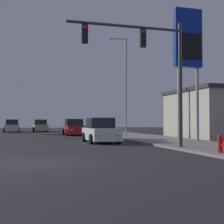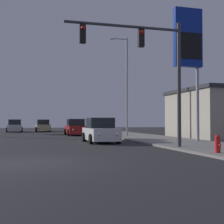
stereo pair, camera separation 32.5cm
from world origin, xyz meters
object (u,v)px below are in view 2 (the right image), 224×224
object	(u,v)px
traffic_light_mast	(149,58)
gas_station_sign	(188,45)
car_tan	(43,126)
car_red	(76,128)
street_lamp	(126,81)
car_silver	(15,126)
fire_hydrant	(218,144)
car_white	(100,131)

from	to	relation	value
traffic_light_mast	gas_station_sign	world-z (taller)	gas_station_sign
car_tan	car_red	world-z (taller)	same
car_red	street_lamp	distance (m)	7.65
car_tan	traffic_light_mast	bearing A→B (deg)	96.09
car_silver	car_red	distance (m)	13.72
car_tan	traffic_light_mast	size ratio (longest dim) A/B	0.67
car_silver	car_tan	distance (m)	3.79
car_red	car_tan	bearing A→B (deg)	-77.35
gas_station_sign	car_red	bearing A→B (deg)	113.67
car_silver	gas_station_sign	distance (m)	28.62
car_red	traffic_light_mast	world-z (taller)	traffic_light_mast
street_lamp	fire_hydrant	size ratio (longest dim) A/B	11.84
street_lamp	traffic_light_mast	bearing A→B (deg)	-101.88
street_lamp	gas_station_sign	xyz separation A→B (m)	(1.89, -8.15, 1.50)
car_red	traffic_light_mast	distance (m)	17.74
car_silver	car_tan	size ratio (longest dim) A/B	1.00
car_tan	gas_station_sign	world-z (taller)	gas_station_sign
traffic_light_mast	fire_hydrant	xyz separation A→B (m)	(1.78, -3.26, -4.17)
car_silver	traffic_light_mast	bearing A→B (deg)	103.15
car_silver	traffic_light_mast	world-z (taller)	traffic_light_mast
car_white	car_red	size ratio (longest dim) A/B	1.00
car_white	street_lamp	size ratio (longest dim) A/B	0.48
traffic_light_mast	street_lamp	xyz separation A→B (m)	(2.59, 12.30, 0.46)
car_tan	traffic_light_mast	distance (m)	30.37
car_white	car_tan	distance (m)	24.07
car_white	traffic_light_mast	world-z (taller)	traffic_light_mast
car_red	gas_station_sign	xyz separation A→B (m)	(5.75, -13.12, 5.86)
car_silver	street_lamp	world-z (taller)	street_lamp
fire_hydrant	traffic_light_mast	bearing A→B (deg)	118.63
car_white	fire_hydrant	size ratio (longest dim) A/B	5.67
car_tan	car_red	xyz separation A→B (m)	(2.80, -12.58, 0.00)
car_silver	fire_hydrant	size ratio (longest dim) A/B	5.71
street_lamp	fire_hydrant	bearing A→B (deg)	-92.97
car_silver	fire_hydrant	distance (m)	33.96
traffic_light_mast	gas_station_sign	bearing A→B (deg)	42.80
fire_hydrant	street_lamp	bearing A→B (deg)	87.03
car_silver	street_lamp	distance (m)	20.42
traffic_light_mast	street_lamp	world-z (taller)	street_lamp
fire_hydrant	car_white	bearing A→B (deg)	107.99
car_silver	gas_station_sign	xyz separation A→B (m)	(12.30, -25.17, 5.86)
car_tan	fire_hydrant	distance (m)	33.62
car_red	street_lamp	bearing A→B (deg)	127.99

